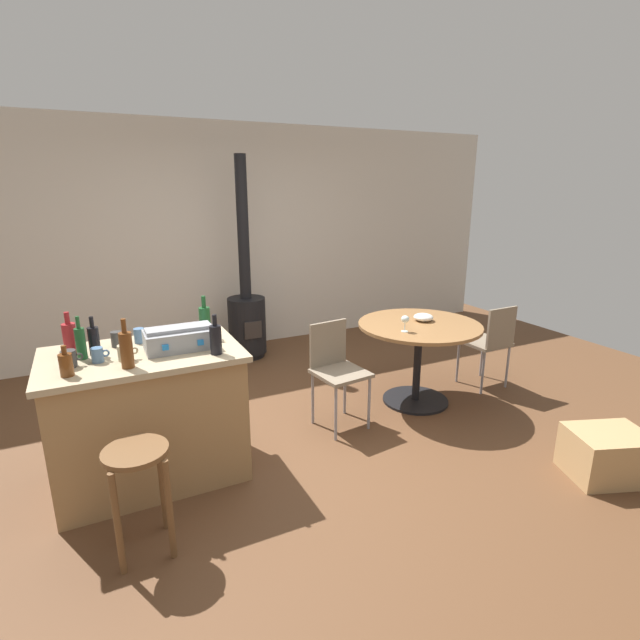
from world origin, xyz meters
The scene contains 24 objects.
ground_plane centered at (0.00, 0.00, 0.00)m, with size 8.80×8.80×0.00m, color brown.
back_wall centered at (0.00, 2.60, 1.35)m, with size 8.00×0.10×2.70m, color beige.
kitchen_island centered at (-1.16, 0.03, 0.46)m, with size 1.26×0.81×0.92m.
wooden_stool centered at (-1.31, -0.70, 0.47)m, with size 0.35×0.35×0.63m.
dining_table centered at (1.24, 0.18, 0.59)m, with size 1.12×1.12×0.77m.
folding_chair_near centered at (2.09, 0.13, 0.51)m, with size 0.41×0.41×0.86m.
folding_chair_far centered at (0.36, 0.14, 0.53)m, with size 0.45×0.45×0.88m.
wood_stove centered at (0.20, 2.07, 0.56)m, with size 0.44×0.45×2.31m.
toolbox centered at (-0.92, -0.01, 1.00)m, with size 0.45×0.26×0.16m.
bottle_0 centered at (-0.70, 0.18, 1.04)m, with size 0.08×0.08×0.30m.
bottle_1 centered at (-1.44, 0.11, 1.02)m, with size 0.07×0.07×0.26m.
bottle_2 centered at (-1.27, -0.23, 1.04)m, with size 0.08×0.08×0.31m.
bottle_3 centered at (-1.51, 0.06, 1.03)m, with size 0.06×0.06×0.28m.
bottle_4 centered at (-1.57, 0.21, 1.03)m, with size 0.08×0.08×0.28m.
bottle_5 centered at (-1.59, -0.21, 0.99)m, with size 0.08×0.08×0.18m.
bottle_6 centered at (-0.73, -0.22, 1.02)m, with size 0.08×0.08×0.26m.
cup_0 centered at (-1.30, 0.23, 0.98)m, with size 0.11×0.07×0.10m.
cup_1 centered at (-1.27, -0.08, 0.97)m, with size 0.12×0.09×0.10m.
cup_2 centered at (-1.58, -0.06, 0.97)m, with size 0.12×0.09×0.10m.
cup_3 centered at (-1.15, 0.24, 0.97)m, with size 0.11×0.07×0.10m.
cup_4 centered at (-1.42, -0.04, 0.97)m, with size 0.11×0.07×0.09m.
wine_glass centered at (0.97, 0.04, 0.88)m, with size 0.07×0.07×0.14m.
serving_bowl centered at (1.33, 0.24, 0.80)m, with size 0.18×0.18×0.07m, color white.
cardboard_box centered at (1.69, -1.40, 0.17)m, with size 0.52×0.40×0.34m, color tan.
Camera 1 is at (-1.42, -3.15, 1.98)m, focal length 26.74 mm.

